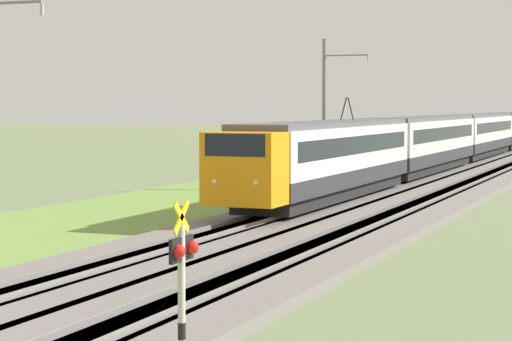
{
  "coord_description": "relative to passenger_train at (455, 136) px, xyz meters",
  "views": [
    {
      "loc": [
        -13.12,
        -13.73,
        4.59
      ],
      "look_at": [
        20.97,
        0.0,
        2.18
      ],
      "focal_mm": 70.0,
      "sensor_mm": 36.0,
      "label": 1
    }
  ],
  "objects": [
    {
      "name": "passenger_train",
      "position": [
        0.0,
        0.0,
        0.0
      ],
      "size": [
        81.7,
        2.89,
        4.97
      ],
      "rotation": [
        0.0,
        0.0,
        3.14
      ],
      "color": "orange",
      "rests_on": "ground"
    },
    {
      "name": "track_adjacent",
      "position": [
        -10.03,
        -4.07,
        -2.16
      ],
      "size": [
        240.0,
        1.57,
        0.45
      ],
      "color": "#4C4238",
      "rests_on": "ground"
    },
    {
      "name": "crossing_signal_far",
      "position": [
        -60.14,
        -7.33,
        -0.37
      ],
      "size": [
        0.7,
        0.23,
        3.21
      ],
      "rotation": [
        0.0,
        0.0,
        -1.57
      ],
      "color": "beige",
      "rests_on": "ground"
    },
    {
      "name": "grass_verge",
      "position": [
        -10.03,
        7.12,
        -2.26
      ],
      "size": [
        240.0,
        8.68,
        0.12
      ],
      "color": "olive",
      "rests_on": "ground"
    },
    {
      "name": "ballast_adjacent",
      "position": [
        -10.03,
        -4.07,
        -2.17
      ],
      "size": [
        240.0,
        4.4,
        0.3
      ],
      "color": "slate",
      "rests_on": "ground"
    },
    {
      "name": "track_main",
      "position": [
        -10.03,
        0.0,
        -2.16
      ],
      "size": [
        240.0,
        1.57,
        0.45
      ],
      "color": "#4C4238",
      "rests_on": "ground"
    },
    {
      "name": "ballast_main",
      "position": [
        -10.03,
        0.0,
        -2.17
      ],
      "size": [
        240.0,
        4.4,
        0.3
      ],
      "color": "slate",
      "rests_on": "ground"
    },
    {
      "name": "catenary_mast_mid",
      "position": [
        -22.15,
        2.81,
        1.89
      ],
      "size": [
        0.22,
        2.56,
        8.14
      ],
      "color": "slate",
      "rests_on": "ground"
    }
  ]
}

